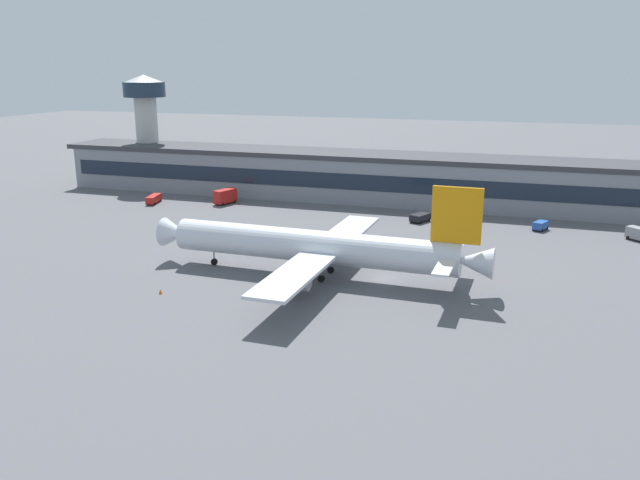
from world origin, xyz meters
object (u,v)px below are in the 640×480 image
baggage_tug (541,225)px  traffic_cone_0 (160,292)px  airliner (318,247)px  belt_loader (154,199)px  pushback_tractor (420,217)px  stair_truck (226,196)px  control_tower (146,116)px

baggage_tug → traffic_cone_0: size_ratio=5.63×
airliner → belt_loader: size_ratio=8.36×
belt_loader → pushback_tractor: size_ratio=1.23×
airliner → stair_truck: (-38.85, 46.08, -3.03)m
stair_truck → traffic_cone_0: size_ratio=8.85×
airliner → control_tower: (-71.32, 64.12, 13.97)m
control_tower → traffic_cone_0: bearing=-57.0°
control_tower → baggage_tug: bearing=-11.5°
pushback_tractor → baggage_tug: (24.89, 0.45, 0.04)m
airliner → pushback_tractor: size_ratio=10.25×
airliner → baggage_tug: size_ratio=13.62×
control_tower → belt_loader: control_tower is taller
airliner → belt_loader: bearing=143.7°
belt_loader → traffic_cone_0: size_ratio=9.16×
airliner → baggage_tug: (34.48, 42.61, -3.92)m
airliner → pushback_tractor: (9.59, 42.16, -3.96)m
pushback_tractor → baggage_tug: size_ratio=1.33×
airliner → pushback_tractor: bearing=77.2°
stair_truck → traffic_cone_0: stair_truck is taller
belt_loader → baggage_tug: 90.49m
airliner → stair_truck: airliner is taller
airliner → pushback_tractor: airliner is taller
control_tower → stair_truck: 40.85m
baggage_tug → stair_truck: bearing=177.3°
stair_truck → baggage_tug: size_ratio=1.57×
control_tower → traffic_cone_0: (51.42, -79.10, -18.62)m
airliner → belt_loader: 69.57m
stair_truck → airliner: bearing=-49.9°
control_tower → baggage_tug: size_ratio=7.39×
pushback_tractor → stair_truck: bearing=175.4°
control_tower → stair_truck: control_tower is taller
stair_truck → pushback_tractor: (48.44, -3.92, -0.93)m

